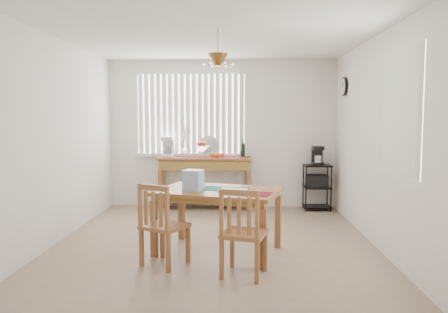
{
  "coord_description": "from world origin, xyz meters",
  "views": [
    {
      "loc": [
        0.33,
        -5.5,
        1.6
      ],
      "look_at": [
        0.1,
        0.55,
        1.05
      ],
      "focal_mm": 35.0,
      "sensor_mm": 36.0,
      "label": 1
    }
  ],
  "objects_px": {
    "cart_items": "(317,156)",
    "sideboard": "(206,170)",
    "dining_table": "(218,197)",
    "chair_left": "(162,225)",
    "wire_cart": "(317,183)",
    "chair_right": "(243,233)"
  },
  "relations": [
    {
      "from": "cart_items",
      "to": "sideboard",
      "type": "bearing_deg",
      "value": -179.85
    },
    {
      "from": "sideboard",
      "to": "dining_table",
      "type": "relative_size",
      "value": 1.01
    },
    {
      "from": "chair_left",
      "to": "wire_cart",
      "type": "bearing_deg",
      "value": 53.85
    },
    {
      "from": "chair_right",
      "to": "dining_table",
      "type": "bearing_deg",
      "value": 110.17
    },
    {
      "from": "wire_cart",
      "to": "cart_items",
      "type": "distance_m",
      "value": 0.46
    },
    {
      "from": "dining_table",
      "to": "chair_right",
      "type": "xyz_separation_m",
      "value": [
        0.29,
        -0.79,
        -0.22
      ]
    },
    {
      "from": "cart_items",
      "to": "chair_right",
      "type": "distance_m",
      "value": 3.53
    },
    {
      "from": "dining_table",
      "to": "chair_left",
      "type": "relative_size",
      "value": 1.77
    },
    {
      "from": "chair_right",
      "to": "chair_left",
      "type": "bearing_deg",
      "value": 161.34
    },
    {
      "from": "dining_table",
      "to": "chair_right",
      "type": "bearing_deg",
      "value": -69.83
    },
    {
      "from": "sideboard",
      "to": "chair_left",
      "type": "distance_m",
      "value": 2.97
    },
    {
      "from": "sideboard",
      "to": "chair_right",
      "type": "xyz_separation_m",
      "value": [
        0.63,
        -3.24,
        -0.24
      ]
    },
    {
      "from": "sideboard",
      "to": "cart_items",
      "type": "relative_size",
      "value": 5.0
    },
    {
      "from": "chair_right",
      "to": "sideboard",
      "type": "bearing_deg",
      "value": 101.08
    },
    {
      "from": "cart_items",
      "to": "chair_right",
      "type": "height_order",
      "value": "cart_items"
    },
    {
      "from": "dining_table",
      "to": "chair_right",
      "type": "height_order",
      "value": "chair_right"
    },
    {
      "from": "sideboard",
      "to": "wire_cart",
      "type": "bearing_deg",
      "value": -0.09
    },
    {
      "from": "chair_left",
      "to": "chair_right",
      "type": "height_order",
      "value": "chair_right"
    },
    {
      "from": "chair_right",
      "to": "cart_items",
      "type": "bearing_deg",
      "value": 68.3
    },
    {
      "from": "wire_cart",
      "to": "chair_left",
      "type": "distance_m",
      "value": 3.65
    },
    {
      "from": "chair_left",
      "to": "sideboard",
      "type": "bearing_deg",
      "value": 85.6
    },
    {
      "from": "sideboard",
      "to": "wire_cart",
      "type": "xyz_separation_m",
      "value": [
        1.93,
        -0.0,
        -0.21
      ]
    }
  ]
}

